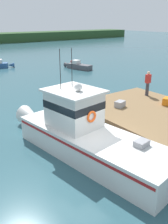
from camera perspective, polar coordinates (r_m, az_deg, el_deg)
The scene contains 8 objects.
ground_plane at distance 11.38m, azimuth 1.87°, elevation -11.18°, with size 200.00×200.00×0.00m, color #2D5660.
dock at distance 14.08m, azimuth 17.51°, elevation -0.80°, with size 6.00×9.00×1.20m.
main_fishing_boat at distance 11.52m, azimuth -0.10°, elevation -5.01°, with size 3.67×9.96×4.80m.
crate_single_far at distance 14.48m, azimuth 8.33°, elevation 1.85°, with size 0.60×0.44×0.35m, color #9E9EA3.
crate_stack_near_edge at distance 15.48m, azimuth 18.77°, elevation 2.34°, with size 0.60×0.44×0.43m, color orange.
deckhand_by_the_boat at distance 16.89m, azimuth 14.57°, elevation 6.55°, with size 0.36×0.22×1.63m.
moored_boat_far_right at distance 32.11m, azimuth -1.47°, elevation 10.64°, with size 1.87×4.30×1.07m.
mooring_buoy_outer at distance 36.49m, azimuth -2.85°, elevation 11.58°, with size 0.40×0.40×0.40m, color red.
Camera 1 is at (-6.00, -7.56, 6.02)m, focal length 39.45 mm.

